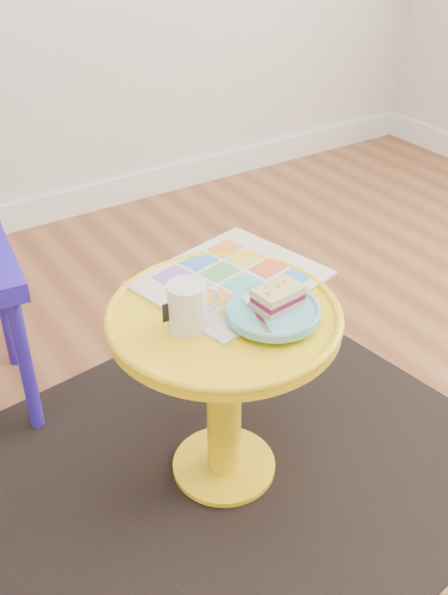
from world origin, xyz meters
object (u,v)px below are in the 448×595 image
newspaper (231,279)px  plate (273,312)px  side_table (224,363)px  mug (188,305)px

newspaper → plate: (-0.02, -0.18, 0.02)m
side_table → newspaper: bearing=49.9°
side_table → mug: 0.21m
side_table → newspaper: (0.09, 0.10, 0.14)m
side_table → newspaper: 0.19m
newspaper → mug: mug is taller
side_table → newspaper: size_ratio=1.32×
mug → newspaper: bearing=37.3°
newspaper → plate: plate is taller
newspaper → plate: 0.18m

